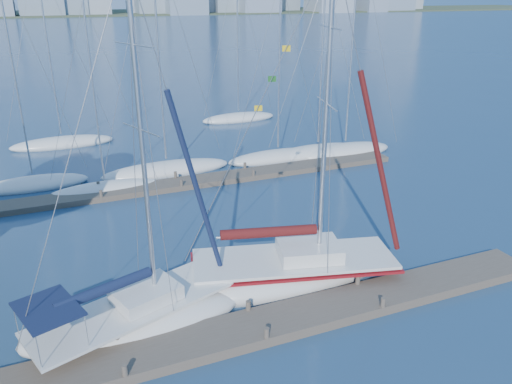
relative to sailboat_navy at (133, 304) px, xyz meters
name	(u,v)px	position (x,y,z in m)	size (l,w,h in m)	color
ground	(257,332)	(4.23, -2.03, -1.08)	(700.00, 700.00, 0.00)	navy
near_dock	(257,327)	(4.23, -2.03, -0.88)	(26.00, 2.00, 0.40)	brown
far_dock	(193,182)	(6.23, 13.97, -0.90)	(30.00, 1.80, 0.36)	brown
far_shore	(50,14)	(4.23, 317.97, -1.08)	(800.00, 100.00, 1.50)	#38472D
sailboat_navy	(133,304)	(0.00, 0.00, 0.00)	(8.76, 5.31, 13.64)	silver
sailboat_maroon	(294,259)	(7.16, 0.77, -0.06)	(9.97, 5.33, 14.12)	silver
bg_boat_0	(34,183)	(-3.61, 17.43, -0.80)	(6.96, 2.52, 14.24)	silver
bg_boat_1	(105,188)	(0.64, 14.87, -0.85)	(7.14, 4.60, 11.86)	silver
bg_boat_2	(167,169)	(5.10, 16.90, -0.78)	(9.43, 4.89, 16.25)	silver
bg_boat_3	(278,156)	(13.66, 16.69, -0.81)	(8.33, 3.86, 13.33)	silver
bg_boat_4	(318,152)	(17.00, 16.48, -0.79)	(8.30, 3.04, 13.43)	silver
bg_boat_5	(345,151)	(19.12, 15.88, -0.75)	(8.41, 5.33, 16.63)	silver
bg_boat_6	(63,143)	(-1.44, 26.84, -0.79)	(8.41, 3.14, 15.23)	silver
bg_boat_7	(239,118)	(15.29, 29.63, -0.79)	(7.78, 3.32, 14.91)	silver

